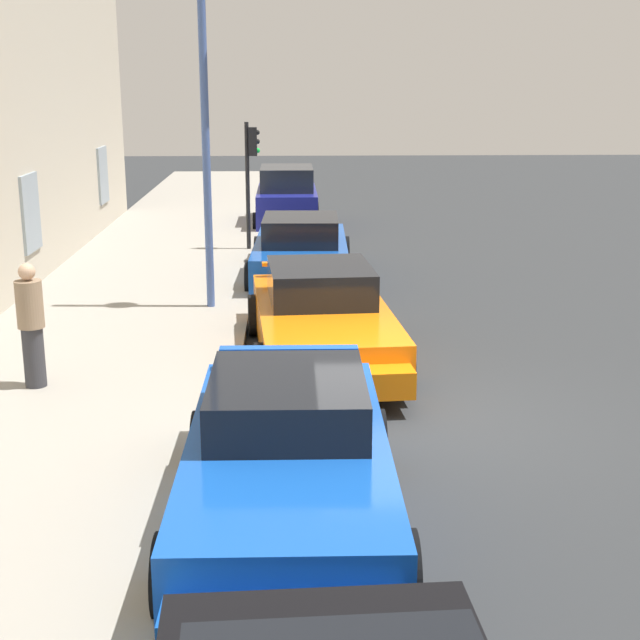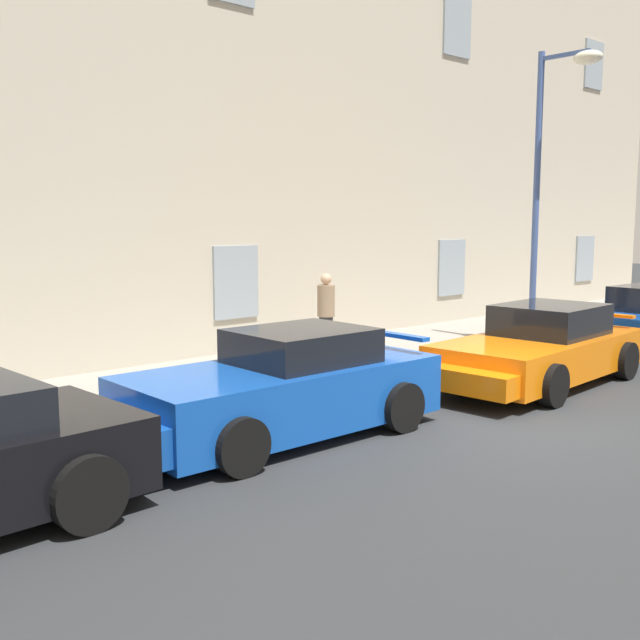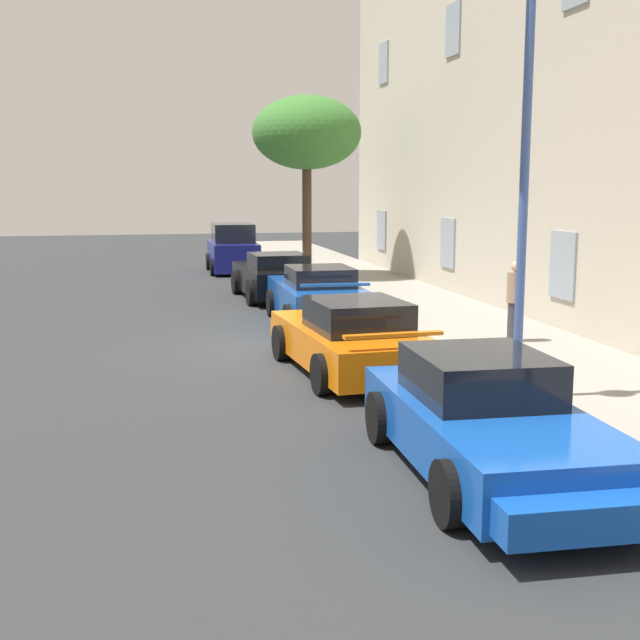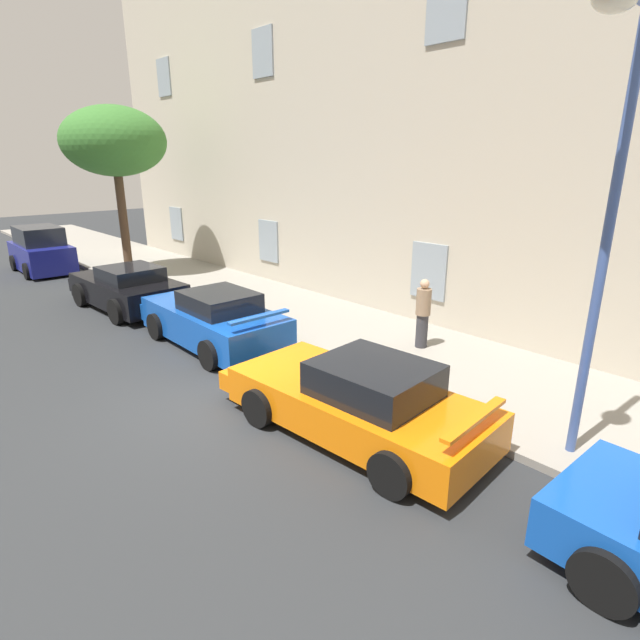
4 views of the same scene
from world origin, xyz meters
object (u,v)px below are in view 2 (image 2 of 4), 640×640
Objects in this scene: street_lamp at (555,147)px; pedestrian_admiring at (326,314)px; sportscar_yellow_flank at (273,392)px; sportscar_white_middle at (536,350)px.

street_lamp reaches higher than pedestrian_admiring.
pedestrian_admiring is (4.03, 3.37, 0.37)m from sportscar_yellow_flank.
street_lamp is at bearing 27.58° from sportscar_white_middle.
pedestrian_admiring reaches higher than sportscar_yellow_flank.
street_lamp is at bearing -28.93° from pedestrian_admiring.
pedestrian_admiring is at bearing 151.07° from street_lamp.
street_lamp is (2.92, 1.52, 3.78)m from sportscar_white_middle.
street_lamp reaches higher than sportscar_yellow_flank.
sportscar_yellow_flank is 0.76× the size of street_lamp.
sportscar_white_middle is 4.17m from pedestrian_admiring.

